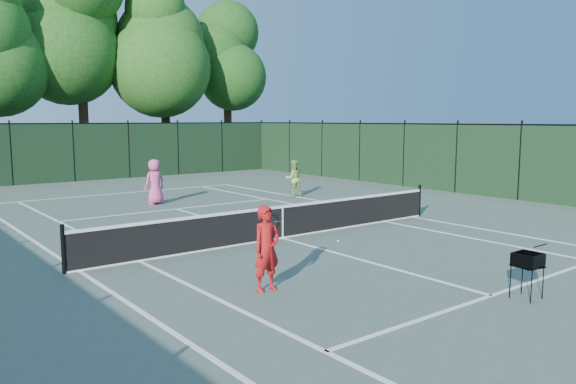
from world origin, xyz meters
TOP-DOWN VIEW (x-y plane):
  - ground at (0.00, 0.00)m, footprint 90.00×90.00m
  - sideline_doubles_left at (-5.49, 0.00)m, footprint 0.10×23.77m
  - sideline_doubles_right at (5.49, 0.00)m, footprint 0.10×23.77m
  - sideline_singles_left at (-4.12, 0.00)m, footprint 0.10×23.77m
  - sideline_singles_right at (4.12, 0.00)m, footprint 0.10×23.77m
  - baseline_far at (0.00, 11.88)m, footprint 10.97×0.10m
  - service_line_near at (0.00, -6.40)m, footprint 8.23×0.10m
  - service_line_far at (0.00, 6.40)m, footprint 8.23×0.10m
  - center_service_line at (0.00, 0.00)m, footprint 0.10×12.80m
  - tennis_net at (0.00, 0.00)m, footprint 11.69×0.09m
  - fence_far at (0.00, 18.00)m, footprint 24.00×0.05m
  - fence_right at (12.00, 0.00)m, footprint 0.05×36.00m
  - tree_3 at (2.00, 22.30)m, footprint 7.00×7.00m
  - tree_4 at (7.00, 21.60)m, footprint 6.20×6.20m
  - tree_5 at (12.00, 22.10)m, footprint 5.80×5.80m
  - coach at (-3.10, -3.59)m, footprint 0.89×0.64m
  - player_pink at (-0.09, 7.95)m, footprint 0.93×0.69m
  - player_green at (5.44, 6.36)m, footprint 0.89×0.78m
  - ball_hopper at (0.35, -6.87)m, footprint 0.52×0.52m
  - loose_ball_midcourt at (0.86, -1.32)m, footprint 0.07×0.07m

SIDE VIEW (x-z plane):
  - ground at x=0.00m, z-range 0.00..0.00m
  - sideline_doubles_left at x=-5.49m, z-range 0.00..0.01m
  - sideline_doubles_right at x=5.49m, z-range 0.00..0.01m
  - sideline_singles_left at x=-4.12m, z-range 0.00..0.01m
  - sideline_singles_right at x=4.12m, z-range 0.00..0.01m
  - baseline_far at x=0.00m, z-range 0.00..0.01m
  - service_line_near at x=0.00m, z-range 0.00..0.01m
  - service_line_far at x=0.00m, z-range 0.00..0.01m
  - center_service_line at x=0.00m, z-range 0.00..0.01m
  - loose_ball_midcourt at x=0.86m, z-range 0.00..0.07m
  - tennis_net at x=0.00m, z-range -0.05..1.01m
  - ball_hopper at x=0.35m, z-range 0.29..1.13m
  - player_green at x=5.44m, z-range 0.00..1.55m
  - coach at x=-3.10m, z-range 0.00..1.64m
  - player_pink at x=-0.09m, z-range 0.00..1.74m
  - fence_far at x=0.00m, z-range 0.00..3.00m
  - fence_right at x=12.00m, z-range 0.00..3.00m
  - tree_5 at x=12.00m, z-range 1.59..13.82m
  - tree_4 at x=7.00m, z-range 1.66..14.63m
  - tree_3 at x=2.00m, z-range 1.78..16.23m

